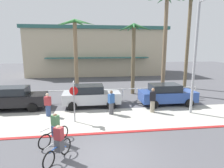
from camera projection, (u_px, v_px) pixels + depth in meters
The scene contains 19 objects.
ground_plane at pixel (95, 97), 17.82m from camera, with size 80.00×80.00×0.00m, color #4C4C51.
sidewalk_strip at pixel (100, 120), 12.18m from camera, with size 44.00×4.00×0.02m, color #ADAAA0.
curb_paint at pixel (102, 133), 10.23m from camera, with size 44.00×0.24×0.03m, color maroon.
building_backdrop at pixel (96, 51), 33.41m from camera, with size 22.51×10.72×7.77m.
rail_fence at pixel (96, 92), 16.20m from camera, with size 18.20×0.08×1.04m.
stop_sign_bike_lane at pixel (74, 96), 11.50m from camera, with size 0.52×0.56×2.56m.
streetlight_curb at pixel (197, 52), 12.39m from camera, with size 0.24×2.54×7.50m.
palm_tree_1 at pixel (75, 39), 17.48m from camera, with size 3.62×2.85×7.10m.
palm_tree_2 at pixel (134, 42), 18.10m from camera, with size 3.26×3.23×6.79m.
palm_tree_3 at pixel (166, 23), 18.29m from camera, with size 3.20×3.31×9.54m.
palm_tree_4 at pixel (189, 23), 20.35m from camera, with size 2.67×3.38×10.03m.
car_black_1 at pixel (15, 98), 14.12m from camera, with size 4.40×2.02×1.69m.
car_silver_2 at pixel (91, 96), 14.78m from camera, with size 4.40×2.02×1.69m.
car_blue_3 at pixel (167, 94), 15.22m from camera, with size 4.40×2.02×1.69m.
cyclist_black_0 at pixel (55, 129), 9.11m from camera, with size 1.22×1.43×1.50m.
cyclist_blue_1 at pixel (59, 144), 7.75m from camera, with size 0.93×1.62×1.50m.
pedestrian_0 at pixel (153, 101), 13.43m from camera, with size 0.47×0.43×1.75m.
pedestrian_1 at pixel (48, 106), 12.69m from camera, with size 0.45×0.39×1.58m.
pedestrian_2 at pixel (111, 103), 13.02m from camera, with size 0.47×0.43×1.69m.
Camera 1 is at (-0.70, -7.32, 4.57)m, focal length 30.47 mm.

